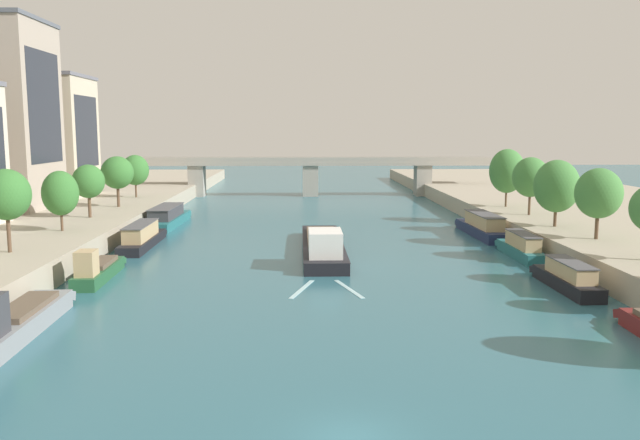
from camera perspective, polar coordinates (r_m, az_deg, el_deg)
name	(u,v)px	position (r m, az deg, el deg)	size (l,w,h in m)	color
ground_plane	(350,439)	(27.30, 2.64, -18.58)	(400.00, 400.00, 0.00)	#2D6070
quay_right	(627,219)	(89.92, 25.23, 0.09)	(36.00, 170.00, 2.24)	#A89E89
barge_midriver	(323,245)	(63.92, 0.26, -2.18)	(4.02, 22.71, 3.35)	black
wake_behind_barge	(325,289)	(50.39, 0.48, -6.05)	(5.60, 5.88, 0.03)	#A0CCD6
moored_boat_left_far	(13,321)	(42.71, -25.25, -8.01)	(2.85, 13.62, 3.47)	gray
moored_boat_left_second	(98,270)	(56.19, -18.87, -4.13)	(2.18, 10.32, 2.97)	#235633
moored_boat_left_near	(142,237)	(70.58, -15.28, -1.43)	(2.38, 13.56, 2.54)	black
moored_boat_left_upstream	(167,217)	(85.48, -13.19, 0.24)	(3.56, 15.28, 2.55)	#23666B
moored_boat_right_upstream	(567,277)	(53.51, 20.80, -4.71)	(2.17, 10.01, 2.29)	black
moored_boat_right_downstream	(521,247)	(65.30, 17.16, -2.28)	(1.89, 10.22, 2.45)	#23666B
moored_boat_right_end	(483,226)	(77.35, 14.02, -0.54)	(3.05, 13.90, 2.67)	#1E284C
tree_left_midway	(6,195)	(58.35, -25.74, 2.00)	(3.85, 3.85, 6.81)	brown
tree_left_end_of_row	(60,193)	(68.88, -21.75, 2.19)	(3.52, 3.52, 5.94)	brown
tree_left_far	(88,182)	(78.38, -19.59, 3.19)	(3.61, 3.61, 6.02)	brown
tree_left_third	(117,173)	(88.17, -17.30, 3.97)	(4.13, 4.13, 6.53)	brown
tree_left_second	(135,170)	(99.89, -15.85, 4.22)	(3.97, 3.97, 6.24)	brown
tree_right_third	(599,193)	(64.26, 23.18, 2.15)	(4.20, 4.20, 6.49)	brown
tree_right_by_lamp	(557,186)	(71.08, 19.98, 2.80)	(4.60, 4.60, 6.88)	brown
tree_right_second	(531,177)	(79.89, 17.92, 3.58)	(4.19, 4.19, 6.75)	brown
tree_right_end_of_row	(507,171)	(87.62, 16.03, 4.13)	(4.51, 4.51, 7.47)	brown
building_left_corner	(3,114)	(91.45, -25.98, 8.29)	(10.79, 13.22, 23.56)	#A89989
building_left_tall	(52,136)	(106.07, -22.40, 6.83)	(10.80, 12.77, 17.99)	beige
bridge_far	(310,171)	(120.46, -0.85, 4.32)	(65.73, 4.40, 7.16)	#9E998E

